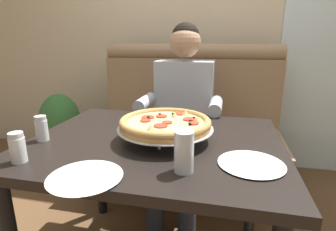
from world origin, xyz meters
TOP-DOWN VIEW (x-y plane):
  - back_wall_with_window at (0.00, 1.49)m, footprint 6.00×0.12m
  - booth_bench at (0.00, 0.92)m, footprint 1.47×0.78m
  - dining_table at (0.00, 0.00)m, footprint 1.12×0.90m
  - diner_main at (0.01, 0.65)m, footprint 0.54×0.64m
  - pizza at (0.05, 0.00)m, footprint 0.43×0.43m
  - shaker_oregano at (-0.49, -0.13)m, footprint 0.05×0.05m
  - shaker_parmesan at (-0.43, -0.34)m, footprint 0.06×0.06m
  - plate_near_left at (0.41, -0.18)m, footprint 0.24×0.24m
  - plate_near_right at (-0.13, -0.39)m, footprint 0.25×0.25m
  - drinking_glass at (0.18, -0.28)m, footprint 0.07×0.07m
  - potted_plant at (-1.15, 0.93)m, footprint 0.36×0.36m

SIDE VIEW (x-z plane):
  - potted_plant at x=-1.15m, z-range 0.04..0.74m
  - booth_bench at x=0.00m, z-range -0.17..0.96m
  - dining_table at x=0.00m, z-range 0.27..0.99m
  - diner_main at x=0.01m, z-range 0.07..1.35m
  - plate_near_left at x=0.41m, z-range 0.72..0.74m
  - plate_near_right at x=-0.13m, z-range 0.72..0.74m
  - shaker_oregano at x=-0.49m, z-range 0.71..0.83m
  - shaker_parmesan at x=-0.43m, z-range 0.71..0.83m
  - drinking_glass at x=0.18m, z-range 0.71..0.86m
  - pizza at x=0.05m, z-range 0.74..0.86m
  - back_wall_with_window at x=0.00m, z-range 0.00..2.80m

